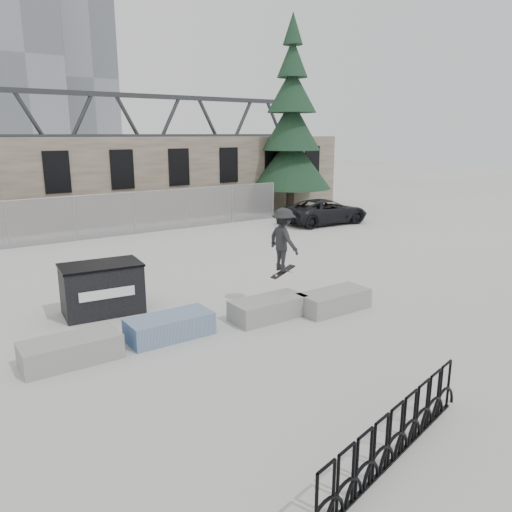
{
  "coord_description": "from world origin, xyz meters",
  "views": [
    {
      "loc": [
        -5.92,
        -10.08,
        4.69
      ],
      "look_at": [
        1.95,
        1.22,
        1.3
      ],
      "focal_mm": 35.0,
      "sensor_mm": 36.0,
      "label": 1
    }
  ],
  "objects_px": {
    "planter_center_right": "(268,307)",
    "spruce_tree": "(291,135)",
    "suv": "(325,211)",
    "planter_offset": "(334,300)",
    "planter_center_left": "(170,326)",
    "bike_rack": "(395,434)",
    "dumpster": "(102,288)",
    "skateboarder": "(283,240)",
    "planter_far_left": "(71,349)"
  },
  "relations": [
    {
      "from": "planter_center_right",
      "to": "spruce_tree",
      "type": "height_order",
      "value": "spruce_tree"
    },
    {
      "from": "suv",
      "to": "planter_offset",
      "type": "bearing_deg",
      "value": 142.85
    },
    {
      "from": "planter_center_left",
      "to": "bike_rack",
      "type": "distance_m",
      "value": 6.13
    },
    {
      "from": "bike_rack",
      "to": "planter_offset",
      "type": "bearing_deg",
      "value": 54.31
    },
    {
      "from": "dumpster",
      "to": "spruce_tree",
      "type": "bearing_deg",
      "value": 42.33
    },
    {
      "from": "skateboarder",
      "to": "planter_center_right",
      "type": "bearing_deg",
      "value": 117.89
    },
    {
      "from": "planter_offset",
      "to": "planter_center_left",
      "type": "bearing_deg",
      "value": 169.44
    },
    {
      "from": "planter_far_left",
      "to": "suv",
      "type": "bearing_deg",
      "value": 30.62
    },
    {
      "from": "spruce_tree",
      "to": "dumpster",
      "type": "bearing_deg",
      "value": -143.64
    },
    {
      "from": "planter_center_left",
      "to": "skateboarder",
      "type": "bearing_deg",
      "value": 1.77
    },
    {
      "from": "planter_offset",
      "to": "spruce_tree",
      "type": "xyz_separation_m",
      "value": [
        10.4,
        14.9,
        4.3
      ]
    },
    {
      "from": "bike_rack",
      "to": "suv",
      "type": "relative_size",
      "value": 0.92
    },
    {
      "from": "planter_center_right",
      "to": "spruce_tree",
      "type": "distance_m",
      "value": 19.35
    },
    {
      "from": "planter_center_right",
      "to": "dumpster",
      "type": "height_order",
      "value": "dumpster"
    },
    {
      "from": "dumpster",
      "to": "suv",
      "type": "distance_m",
      "value": 15.72
    },
    {
      "from": "suv",
      "to": "planter_center_left",
      "type": "bearing_deg",
      "value": 129.04
    },
    {
      "from": "planter_center_right",
      "to": "skateboarder",
      "type": "relative_size",
      "value": 1.07
    },
    {
      "from": "planter_far_left",
      "to": "planter_offset",
      "type": "distance_m",
      "value": 6.81
    },
    {
      "from": "planter_far_left",
      "to": "planter_center_right",
      "type": "distance_m",
      "value": 4.94
    },
    {
      "from": "planter_center_right",
      "to": "suv",
      "type": "distance_m",
      "value": 14.46
    },
    {
      "from": "spruce_tree",
      "to": "suv",
      "type": "height_order",
      "value": "spruce_tree"
    },
    {
      "from": "planter_center_left",
      "to": "skateboarder",
      "type": "height_order",
      "value": "skateboarder"
    },
    {
      "from": "planter_center_left",
      "to": "planter_center_right",
      "type": "distance_m",
      "value": 2.67
    },
    {
      "from": "planter_offset",
      "to": "dumpster",
      "type": "bearing_deg",
      "value": 146.97
    },
    {
      "from": "bike_rack",
      "to": "planter_center_left",
      "type": "bearing_deg",
      "value": 96.61
    },
    {
      "from": "dumpster",
      "to": "bike_rack",
      "type": "distance_m",
      "value": 8.77
    },
    {
      "from": "suv",
      "to": "skateboarder",
      "type": "xyz_separation_m",
      "value": [
        -10.01,
        -9.18,
        1.26
      ]
    },
    {
      "from": "dumpster",
      "to": "bike_rack",
      "type": "bearing_deg",
      "value": -74.53
    },
    {
      "from": "planter_center_left",
      "to": "planter_center_right",
      "type": "xyz_separation_m",
      "value": [
        2.65,
        -0.3,
        0.0
      ]
    },
    {
      "from": "planter_far_left",
      "to": "skateboarder",
      "type": "xyz_separation_m",
      "value": [
        5.72,
        0.13,
        1.63
      ]
    },
    {
      "from": "dumpster",
      "to": "bike_rack",
      "type": "xyz_separation_m",
      "value": [
        1.45,
        -8.65,
        -0.25
      ]
    },
    {
      "from": "planter_far_left",
      "to": "suv",
      "type": "xyz_separation_m",
      "value": [
        15.74,
        9.32,
        0.37
      ]
    },
    {
      "from": "planter_center_left",
      "to": "planter_offset",
      "type": "distance_m",
      "value": 4.56
    },
    {
      "from": "planter_far_left",
      "to": "spruce_tree",
      "type": "height_order",
      "value": "spruce_tree"
    },
    {
      "from": "spruce_tree",
      "to": "skateboarder",
      "type": "distance_m",
      "value": 18.24
    },
    {
      "from": "bike_rack",
      "to": "suv",
      "type": "xyz_separation_m",
      "value": [
        12.76,
        15.38,
        0.22
      ]
    },
    {
      "from": "bike_rack",
      "to": "spruce_tree",
      "type": "distance_m",
      "value": 24.98
    },
    {
      "from": "spruce_tree",
      "to": "suv",
      "type": "distance_m",
      "value": 6.34
    },
    {
      "from": "suv",
      "to": "skateboarder",
      "type": "bearing_deg",
      "value": 136.95
    },
    {
      "from": "planter_center_left",
      "to": "dumpster",
      "type": "xyz_separation_m",
      "value": [
        -0.74,
        2.56,
        0.39
      ]
    },
    {
      "from": "planter_center_right",
      "to": "bike_rack",
      "type": "relative_size",
      "value": 0.46
    },
    {
      "from": "planter_offset",
      "to": "bike_rack",
      "type": "distance_m",
      "value": 6.47
    },
    {
      "from": "dumpster",
      "to": "skateboarder",
      "type": "distance_m",
      "value": 5.01
    },
    {
      "from": "dumpster",
      "to": "spruce_tree",
      "type": "xyz_separation_m",
      "value": [
        15.62,
        11.5,
        3.91
      ]
    },
    {
      "from": "skateboarder",
      "to": "dumpster",
      "type": "bearing_deg",
      "value": 60.21
    },
    {
      "from": "planter_far_left",
      "to": "bike_rack",
      "type": "bearing_deg",
      "value": -63.81
    },
    {
      "from": "planter_offset",
      "to": "suv",
      "type": "relative_size",
      "value": 0.42
    },
    {
      "from": "planter_far_left",
      "to": "planter_center_right",
      "type": "xyz_separation_m",
      "value": [
        4.93,
        -0.28,
        0.0
      ]
    },
    {
      "from": "planter_center_left",
      "to": "skateboarder",
      "type": "distance_m",
      "value": 3.81
    },
    {
      "from": "planter_far_left",
      "to": "bike_rack",
      "type": "relative_size",
      "value": 0.46
    }
  ]
}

